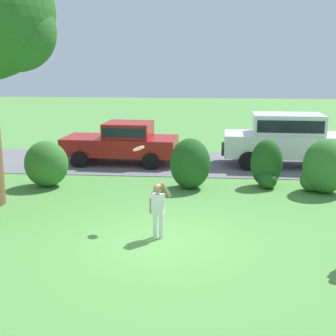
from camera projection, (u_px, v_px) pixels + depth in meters
The scene contains 10 objects.
ground_plane at pixel (160, 242), 9.77m from camera, with size 80.00×80.00×0.00m, color #518E42.
driveway_strip at pixel (182, 163), 17.39m from camera, with size 28.00×4.40×0.02m, color slate.
shrub_near_tree at pixel (46, 164), 14.03m from camera, with size 1.33×1.21×1.41m.
shrub_centre_left at pixel (190, 165), 13.82m from camera, with size 1.21×1.17×1.53m.
shrub_centre at pixel (267, 165), 14.02m from camera, with size 0.97×1.00×1.46m.
shrub_centre_right at pixel (324, 168), 13.35m from camera, with size 1.34×1.30×1.60m.
parked_sedan at pixel (123, 141), 17.21m from camera, with size 4.47×2.24×1.56m.
parked_suv at pixel (287, 137), 16.70m from camera, with size 4.75×2.21×1.92m.
child_thrower at pixel (158, 206), 9.88m from camera, with size 0.47×0.22×1.29m.
frisbee at pixel (139, 148), 10.52m from camera, with size 0.28×0.28×0.14m.
Camera 1 is at (0.97, -9.12, 3.74)m, focal length 49.18 mm.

